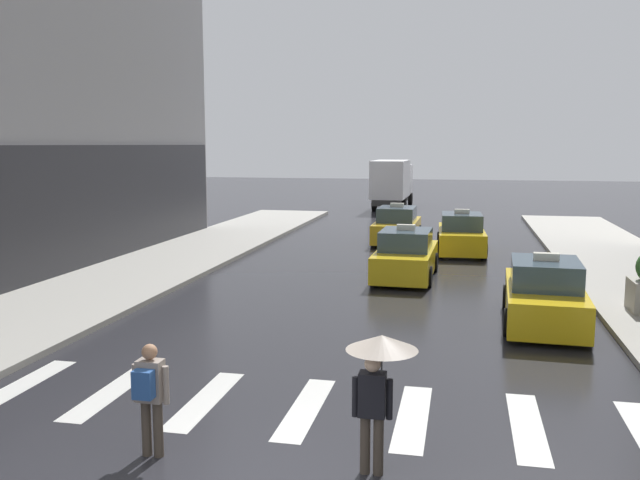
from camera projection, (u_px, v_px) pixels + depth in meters
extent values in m
cube|color=silver|center=(23.00, 385.00, 12.56)|extent=(0.50, 2.80, 0.01)
cube|color=silver|center=(111.00, 392.00, 12.19)|extent=(0.50, 2.80, 0.01)
cube|color=silver|center=(205.00, 400.00, 11.82)|extent=(0.50, 2.80, 0.01)
cube|color=silver|center=(306.00, 408.00, 11.45)|extent=(0.50, 2.80, 0.01)
cube|color=silver|center=(413.00, 417.00, 11.08)|extent=(0.50, 2.80, 0.01)
cube|color=silver|center=(527.00, 426.00, 10.71)|extent=(0.50, 2.80, 0.01)
cube|color=#2D2D33|center=(3.00, 222.00, 19.48)|extent=(0.10, 31.36, 4.40)
cube|color=yellow|center=(544.00, 302.00, 16.75)|extent=(2.01, 4.58, 0.84)
cube|color=#384C5B|center=(545.00, 273.00, 16.55)|extent=(1.69, 2.17, 0.64)
cube|color=silver|center=(546.00, 257.00, 16.49)|extent=(0.61, 0.27, 0.18)
cylinder|color=black|center=(507.00, 297.00, 18.29)|extent=(0.25, 0.67, 0.66)
cylinder|color=black|center=(574.00, 301.00, 17.86)|extent=(0.25, 0.67, 0.66)
cylinder|color=black|center=(508.00, 322.00, 15.70)|extent=(0.25, 0.67, 0.66)
cylinder|color=black|center=(587.00, 327.00, 15.28)|extent=(0.25, 0.67, 0.66)
cube|color=#F2EAB2|center=(515.00, 281.00, 19.08)|extent=(0.20, 0.05, 0.14)
cube|color=#F2EAB2|center=(562.00, 283.00, 18.76)|extent=(0.20, 0.05, 0.14)
cube|color=yellow|center=(406.00, 261.00, 22.61)|extent=(1.92, 4.55, 0.84)
cube|color=#384C5B|center=(406.00, 240.00, 22.41)|extent=(1.66, 2.14, 0.64)
cube|color=silver|center=(406.00, 227.00, 22.35)|extent=(0.61, 0.26, 0.18)
cylinder|color=black|center=(386.00, 260.00, 24.14)|extent=(0.24, 0.67, 0.66)
cylinder|color=black|center=(434.00, 262.00, 23.75)|extent=(0.24, 0.67, 0.66)
cylinder|color=black|center=(374.00, 274.00, 21.54)|extent=(0.24, 0.67, 0.66)
cylinder|color=black|center=(428.00, 277.00, 21.15)|extent=(0.24, 0.67, 0.66)
cube|color=#F2EAB2|center=(396.00, 249.00, 24.94)|extent=(0.20, 0.05, 0.14)
cube|color=#F2EAB2|center=(430.00, 250.00, 24.65)|extent=(0.20, 0.05, 0.14)
cube|color=yellow|center=(461.00, 239.00, 27.89)|extent=(1.98, 4.57, 0.84)
cube|color=#384C5B|center=(462.00, 221.00, 27.69)|extent=(1.69, 2.16, 0.64)
cube|color=silver|center=(462.00, 211.00, 27.63)|extent=(0.61, 0.26, 0.18)
cylinder|color=black|center=(440.00, 240.00, 29.38)|extent=(0.25, 0.67, 0.66)
cylinder|color=black|center=(480.00, 240.00, 29.10)|extent=(0.25, 0.67, 0.66)
cylinder|color=black|center=(440.00, 249.00, 26.75)|extent=(0.25, 0.67, 0.66)
cylinder|color=black|center=(484.00, 250.00, 26.46)|extent=(0.25, 0.67, 0.66)
cube|color=#F2EAB2|center=(445.00, 231.00, 30.20)|extent=(0.20, 0.05, 0.14)
cube|color=#F2EAB2|center=(474.00, 231.00, 30.00)|extent=(0.20, 0.05, 0.14)
cube|color=gold|center=(397.00, 230.00, 30.77)|extent=(1.90, 4.54, 0.84)
cube|color=#384C5B|center=(397.00, 214.00, 30.57)|extent=(1.64, 2.13, 0.64)
cube|color=silver|center=(397.00, 205.00, 30.51)|extent=(0.60, 0.25, 0.18)
cylinder|color=black|center=(382.00, 231.00, 32.29)|extent=(0.23, 0.66, 0.66)
cylinder|color=black|center=(418.00, 232.00, 31.91)|extent=(0.23, 0.66, 0.66)
cylinder|color=black|center=(374.00, 239.00, 29.69)|extent=(0.23, 0.66, 0.66)
cylinder|color=black|center=(413.00, 240.00, 29.30)|extent=(0.23, 0.66, 0.66)
cube|color=#F2EAB2|center=(390.00, 223.00, 33.09)|extent=(0.20, 0.04, 0.14)
cube|color=#F2EAB2|center=(415.00, 224.00, 32.81)|extent=(0.20, 0.04, 0.14)
cube|color=#2D2D2D|center=(392.00, 199.00, 46.86)|extent=(1.90, 6.63, 0.40)
cube|color=silver|center=(397.00, 179.00, 49.87)|extent=(2.13, 1.83, 2.10)
cube|color=#384C5B|center=(399.00, 173.00, 50.71)|extent=(1.89, 0.07, 0.95)
cube|color=silver|center=(390.00, 179.00, 45.79)|extent=(2.27, 4.83, 2.50)
cylinder|color=black|center=(383.00, 199.00, 50.10)|extent=(0.29, 0.90, 0.90)
cylinder|color=black|center=(410.00, 199.00, 49.66)|extent=(0.29, 0.90, 0.90)
cylinder|color=black|center=(374.00, 204.00, 45.72)|extent=(0.29, 0.90, 0.90)
cylinder|color=black|center=(404.00, 204.00, 45.28)|extent=(0.29, 0.90, 0.90)
cylinder|color=#473D33|center=(365.00, 444.00, 9.14)|extent=(0.14, 0.14, 0.82)
cylinder|color=#473D33|center=(378.00, 445.00, 9.10)|extent=(0.14, 0.14, 0.82)
cube|color=black|center=(372.00, 394.00, 9.02)|extent=(0.36, 0.24, 0.60)
sphere|color=beige|center=(373.00, 364.00, 8.97)|extent=(0.22, 0.22, 0.22)
cylinder|color=black|center=(355.00, 397.00, 9.08)|extent=(0.09, 0.09, 0.55)
cylinder|color=black|center=(389.00, 399.00, 8.98)|extent=(0.09, 0.09, 0.55)
cylinder|color=#4C4C4C|center=(382.00, 373.00, 8.96)|extent=(0.02, 0.02, 1.00)
cone|color=gray|center=(382.00, 343.00, 8.90)|extent=(0.96, 0.96, 0.20)
cylinder|color=#473D33|center=(146.00, 428.00, 9.67)|extent=(0.14, 0.14, 0.82)
cylinder|color=#473D33|center=(158.00, 429.00, 9.63)|extent=(0.14, 0.14, 0.82)
cube|color=gray|center=(151.00, 381.00, 9.55)|extent=(0.36, 0.24, 0.60)
sphere|color=#9E7051|center=(150.00, 352.00, 9.49)|extent=(0.22, 0.22, 0.22)
cylinder|color=gray|center=(136.00, 383.00, 9.60)|extent=(0.09, 0.09, 0.55)
cylinder|color=gray|center=(166.00, 385.00, 9.51)|extent=(0.09, 0.09, 0.55)
cube|color=#264C8C|center=(143.00, 385.00, 9.33)|extent=(0.28, 0.18, 0.40)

